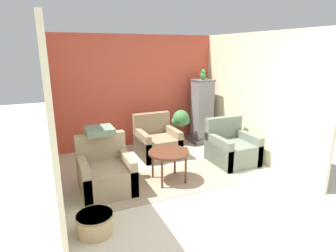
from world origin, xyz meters
TOP-DOWN VIEW (x-y plane):
  - ground_plane at (0.00, 0.00)m, footprint 20.00×20.00m
  - wall_back_accent at (0.00, 3.45)m, footprint 3.77×0.06m
  - wall_left at (-1.86, 1.71)m, footprint 0.06×3.42m
  - wall_right at (1.86, 1.71)m, footprint 0.06×3.42m
  - area_rug at (-0.13, 1.38)m, footprint 2.12×1.11m
  - coffee_table at (-0.13, 1.38)m, footprint 0.67×0.67m
  - armchair_left at (-1.15, 1.50)m, footprint 0.78×0.81m
  - armchair_right at (1.31, 1.63)m, footprint 0.78×0.81m
  - armchair_middle at (0.12, 2.56)m, footprint 0.78×0.81m
  - birdcage at (1.44, 3.00)m, footprint 0.57×0.57m
  - parrot at (1.44, 3.00)m, footprint 0.11×0.19m
  - potted_plant at (0.87, 2.96)m, footprint 0.42×0.38m
  - wicker_basket at (-1.49, 0.48)m, footprint 0.45×0.45m
  - throw_pillow at (-1.15, 1.79)m, footprint 0.43×0.43m

SIDE VIEW (x-z plane):
  - ground_plane at x=0.00m, z-range 0.00..0.00m
  - area_rug at x=-0.13m, z-range 0.00..0.01m
  - wicker_basket at x=-1.49m, z-range 0.01..0.26m
  - armchair_left at x=-1.15m, z-range -0.15..0.69m
  - armchair_right at x=1.31m, z-range -0.15..0.69m
  - armchair_middle at x=0.12m, z-range -0.15..0.69m
  - coffee_table at x=-0.13m, z-range 0.21..0.73m
  - potted_plant at x=0.87m, z-range 0.15..0.96m
  - birdcage at x=1.44m, z-range -0.04..1.42m
  - throw_pillow at x=-1.15m, z-range 0.84..0.94m
  - wall_back_accent at x=0.00m, z-range 0.00..2.44m
  - wall_left at x=-1.86m, z-range 0.00..2.44m
  - wall_right at x=1.86m, z-range 0.00..2.44m
  - parrot at x=1.44m, z-range 1.45..1.69m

